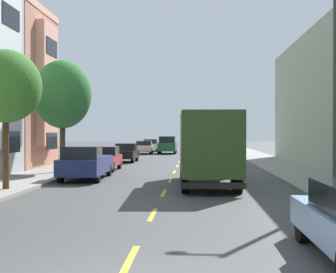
{
  "coord_description": "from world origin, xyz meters",
  "views": [
    {
      "loc": [
        1.25,
        -7.1,
        2.46
      ],
      "look_at": [
        -0.83,
        29.74,
        2.08
      ],
      "focal_mm": 51.25,
      "sensor_mm": 36.0,
      "label": 1
    }
  ],
  "objects": [
    {
      "name": "ground_plane",
      "position": [
        0.0,
        30.0,
        0.0
      ],
      "size": [
        160.0,
        160.0,
        0.0
      ],
      "primitive_type": "plane",
      "color": "#424244"
    },
    {
      "name": "sidewalk_left",
      "position": [
        -7.1,
        28.0,
        0.07
      ],
      "size": [
        3.2,
        120.0,
        0.14
      ],
      "primitive_type": "cube",
      "color": "gray",
      "rests_on": "ground_plane"
    },
    {
      "name": "sidewalk_right",
      "position": [
        7.1,
        28.0,
        0.07
      ],
      "size": [
        3.2,
        120.0,
        0.14
      ],
      "primitive_type": "cube",
      "color": "gray",
      "rests_on": "ground_plane"
    },
    {
      "name": "lane_centerline_dashes",
      "position": [
        0.0,
        24.5,
        0.0
      ],
      "size": [
        0.14,
        47.2,
        0.01
      ],
      "color": "yellow",
      "rests_on": "ground_plane"
    },
    {
      "name": "street_tree_second",
      "position": [
        -6.4,
        11.86,
        4.27
      ],
      "size": [
        2.89,
        2.89,
        5.64
      ],
      "color": "#47331E",
      "rests_on": "sidewalk_left"
    },
    {
      "name": "street_tree_third",
      "position": [
        -6.4,
        20.19,
        4.6
      ],
      "size": [
        3.33,
        3.33,
        6.46
      ],
      "color": "#47331E",
      "rests_on": "sidewalk_left"
    },
    {
      "name": "street_lamp",
      "position": [
        5.96,
        9.78,
        4.36
      ],
      "size": [
        1.35,
        0.28,
        7.33
      ],
      "color": "#38383D",
      "rests_on": "sidewalk_right"
    },
    {
      "name": "delivery_box_truck",
      "position": [
        1.81,
        14.58,
        1.88
      ],
      "size": [
        2.7,
        8.1,
        3.28
      ],
      "color": "#2D471E",
      "rests_on": "ground_plane"
    },
    {
      "name": "parked_pickup_navy",
      "position": [
        -4.34,
        17.14,
        0.83
      ],
      "size": [
        2.15,
        5.35,
        1.73
      ],
      "color": "navy",
      "rests_on": "ground_plane"
    },
    {
      "name": "parked_suv_teal",
      "position": [
        4.48,
        49.97,
        0.99
      ],
      "size": [
        1.96,
        4.81,
        1.93
      ],
      "color": "#195B60",
      "rests_on": "ground_plane"
    },
    {
      "name": "parked_hatchback_black",
      "position": [
        -4.36,
        31.31,
        0.76
      ],
      "size": [
        1.74,
        4.0,
        1.5
      ],
      "color": "black",
      "rests_on": "ground_plane"
    },
    {
      "name": "parked_hatchback_red",
      "position": [
        -4.49,
        22.95,
        0.76
      ],
      "size": [
        1.75,
        4.0,
        1.5
      ],
      "color": "#AD1E1E",
      "rests_on": "ground_plane"
    },
    {
      "name": "parked_wagon_silver",
      "position": [
        -4.27,
        52.69,
        0.8
      ],
      "size": [
        1.93,
        4.74,
        1.5
      ],
      "color": "#B2B5BA",
      "rests_on": "ground_plane"
    },
    {
      "name": "parked_sedan_champagne",
      "position": [
        -4.33,
        45.46,
        0.75
      ],
      "size": [
        1.91,
        4.54,
        1.43
      ],
      "color": "tan",
      "rests_on": "ground_plane"
    },
    {
      "name": "moving_forest_sedan",
      "position": [
        -1.8,
        46.11,
        0.99
      ],
      "size": [
        1.95,
        4.8,
        1.93
      ],
      "color": "#194C28",
      "rests_on": "ground_plane"
    }
  ]
}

